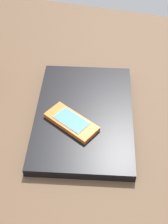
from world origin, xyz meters
TOP-DOWN VIEW (x-y plane):
  - desk_surface at (0.00, 0.00)cm, footprint 120.00×80.00cm
  - laptop_closed at (9.11, -3.57)cm, footprint 36.14×27.96cm
  - cell_phone_on_laptop at (5.00, -1.90)cm, footprint 9.63×12.89cm

SIDE VIEW (x-z plane):
  - desk_surface at x=0.00cm, z-range 0.00..3.00cm
  - laptop_closed at x=9.11cm, z-range 3.00..5.03cm
  - cell_phone_on_laptop at x=5.00cm, z-range 5.00..6.16cm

